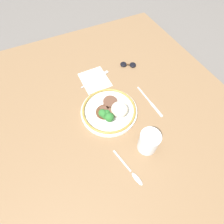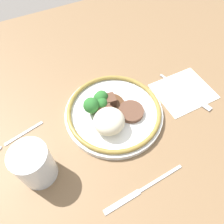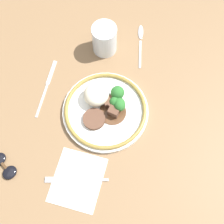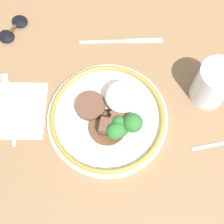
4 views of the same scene
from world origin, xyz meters
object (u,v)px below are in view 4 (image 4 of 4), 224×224
(fork, at_px, (8,102))
(knife, at_px, (125,41))
(plate, at_px, (111,116))
(juice_glass, at_px, (212,85))
(sunglasses, at_px, (13,29))

(fork, relative_size, knife, 0.86)
(plate, bearing_deg, juice_glass, 16.76)
(juice_glass, bearing_deg, sunglasses, 160.37)
(juice_glass, xyz_separation_m, fork, (-0.46, -0.03, -0.05))
(fork, bearing_deg, plate, -114.53)
(plate, distance_m, fork, 0.24)
(knife, height_order, sunglasses, sunglasses)
(juice_glass, xyz_separation_m, knife, (-0.19, 0.14, -0.05))
(knife, relative_size, sunglasses, 2.08)
(juice_glass, distance_m, fork, 0.46)
(juice_glass, height_order, fork, juice_glass)
(juice_glass, xyz_separation_m, sunglasses, (-0.47, 0.17, -0.04))
(knife, bearing_deg, plate, -101.29)
(plate, bearing_deg, sunglasses, 136.91)
(plate, xyz_separation_m, knife, (0.03, 0.21, -0.02))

